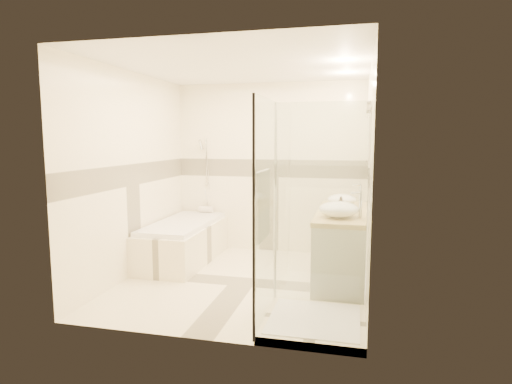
% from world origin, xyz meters
% --- Properties ---
extents(room, '(2.82, 3.02, 2.52)m').
position_xyz_m(room, '(0.06, 0.01, 1.26)').
color(room, '#F9EDC6').
rests_on(room, ground).
extents(bathtub, '(0.75, 1.70, 0.56)m').
position_xyz_m(bathtub, '(-1.02, 0.65, 0.31)').
color(bathtub, '#FEF3CB').
rests_on(bathtub, ground).
extents(vanity, '(0.58, 1.62, 0.85)m').
position_xyz_m(vanity, '(1.12, 0.30, 0.43)').
color(vanity, white).
rests_on(vanity, ground).
extents(shower_enclosure, '(0.96, 0.93, 2.04)m').
position_xyz_m(shower_enclosure, '(0.83, -0.97, 0.51)').
color(shower_enclosure, '#FEF3CB').
rests_on(shower_enclosure, ground).
extents(vessel_sink_near, '(0.36, 0.36, 0.14)m').
position_xyz_m(vessel_sink_near, '(1.10, 0.75, 0.92)').
color(vessel_sink_near, white).
rests_on(vessel_sink_near, vanity).
extents(vessel_sink_far, '(0.43, 0.43, 0.17)m').
position_xyz_m(vessel_sink_far, '(1.10, -0.11, 0.94)').
color(vessel_sink_far, white).
rests_on(vessel_sink_far, vanity).
extents(faucet_near, '(0.12, 0.03, 0.28)m').
position_xyz_m(faucet_near, '(1.32, 0.75, 1.01)').
color(faucet_near, silver).
rests_on(faucet_near, vanity).
extents(faucet_far, '(0.12, 0.03, 0.29)m').
position_xyz_m(faucet_far, '(1.32, -0.11, 1.02)').
color(faucet_far, silver).
rests_on(faucet_far, vanity).
extents(amenity_bottle_a, '(0.08, 0.08, 0.16)m').
position_xyz_m(amenity_bottle_a, '(1.10, 0.15, 0.93)').
color(amenity_bottle_a, black).
rests_on(amenity_bottle_a, vanity).
extents(amenity_bottle_b, '(0.14, 0.14, 0.15)m').
position_xyz_m(amenity_bottle_b, '(1.10, 0.42, 0.93)').
color(amenity_bottle_b, black).
rests_on(amenity_bottle_b, vanity).
extents(folded_towels, '(0.18, 0.28, 0.09)m').
position_xyz_m(folded_towels, '(1.10, 1.02, 0.89)').
color(folded_towels, white).
rests_on(folded_towels, vanity).
extents(rolled_towel, '(0.22, 0.10, 0.10)m').
position_xyz_m(rolled_towel, '(-0.97, 1.40, 0.61)').
color(rolled_towel, white).
rests_on(rolled_towel, bathtub).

